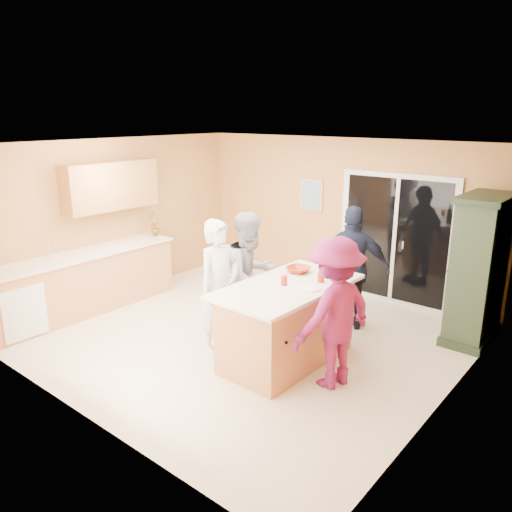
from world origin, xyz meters
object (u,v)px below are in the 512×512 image
Objects in this scene: green_hutch at (478,271)px; woman_grey at (250,276)px; woman_magenta at (334,313)px; kitchen_island at (287,325)px; woman_navy at (352,268)px; woman_white at (220,287)px.

woman_grey is (-2.37, -1.87, -0.09)m from green_hutch.
woman_magenta is (1.50, -0.35, -0.02)m from woman_grey.
woman_grey reaches higher than kitchen_island.
woman_magenta is at bearing 83.94° from woman_navy.
woman_magenta is (1.55, 0.20, -0.01)m from woman_white.
green_hutch is 1.13× the size of woman_grey.
woman_white is 1.01× the size of woman_magenta.
woman_grey reaches higher than woman_white.
kitchen_island is 0.83m from woman_magenta.
green_hutch reaches higher than woman_navy.
green_hutch is 1.12× the size of woman_navy.
woman_navy reaches higher than woman_magenta.
woman_navy is 1.63m from woman_magenta.
kitchen_island is at bearing -99.91° from woman_grey.
woman_magenta is at bearing -111.34° from green_hutch.
woman_grey reaches higher than woman_magenta.
kitchen_island is 2.68m from green_hutch.
kitchen_island is 1.09× the size of woman_navy.
woman_white is at bearing -69.84° from woman_magenta.
green_hutch is 3.42m from woman_white.
woman_navy reaches higher than kitchen_island.
kitchen_island is 1.10× the size of woman_grey.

